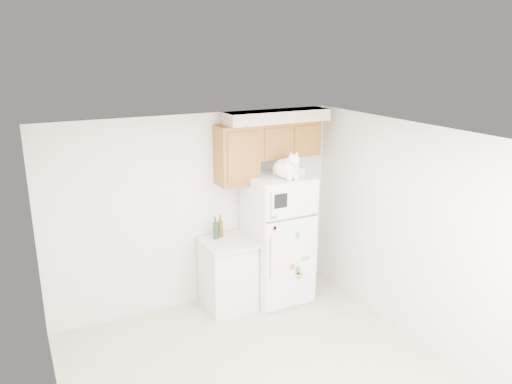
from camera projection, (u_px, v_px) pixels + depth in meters
room_shell at (270, 220)px, 4.79m from camera, size 3.84×4.04×2.52m
refrigerator at (278, 239)px, 6.56m from camera, size 0.76×0.78×1.70m
base_counter at (228, 274)px, 6.43m from camera, size 0.64×0.64×0.92m
cat at (288, 168)px, 6.16m from camera, size 0.36×0.53×0.37m
storage_box_back at (281, 170)px, 6.42m from camera, size 0.21×0.19×0.10m
storage_box_front at (298, 171)px, 6.39m from camera, size 0.16×0.13×0.09m
bottle_green at (216, 228)px, 6.32m from camera, size 0.07×0.07×0.29m
bottle_amber at (220, 226)px, 6.39m from camera, size 0.07×0.07×0.30m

